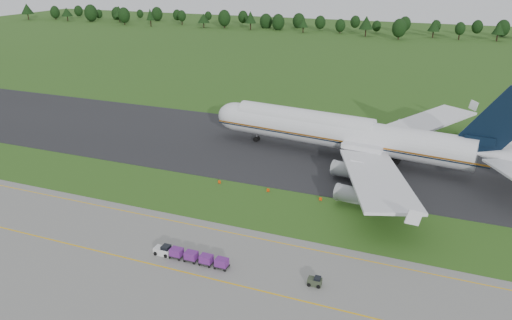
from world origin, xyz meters
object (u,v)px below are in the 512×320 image
at_px(baggage_train, 190,256).
at_px(utility_cart, 315,282).
at_px(aircraft, 349,134).
at_px(edge_markers, 294,195).

xyz_separation_m(baggage_train, utility_cart, (17.91, 0.93, -0.27)).
relative_size(aircraft, edge_markers, 2.28).
relative_size(baggage_train, utility_cart, 6.27).
distance_m(baggage_train, utility_cart, 17.94).
xyz_separation_m(aircraft, edge_markers, (-4.97, -22.18, -5.21)).
xyz_separation_m(aircraft, utility_cart, (5.66, -46.65, -4.94)).
height_order(aircraft, edge_markers, aircraft).
height_order(utility_cart, edge_markers, utility_cart).
bearing_deg(utility_cart, aircraft, 96.92).
distance_m(aircraft, baggage_train, 49.35).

